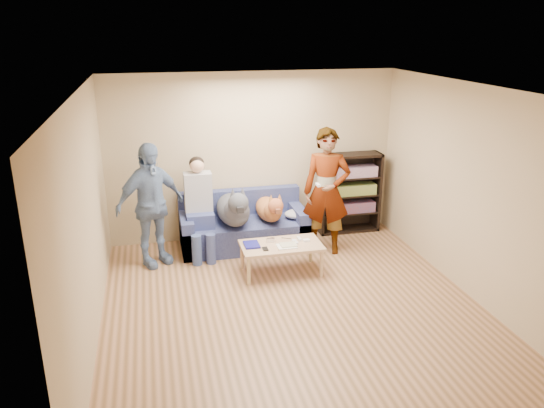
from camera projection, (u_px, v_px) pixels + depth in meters
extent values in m
plane|color=brown|center=(295.00, 310.00, 6.35)|extent=(5.00, 5.00, 0.00)
plane|color=white|center=(298.00, 90.00, 5.52)|extent=(5.00, 5.00, 0.00)
plane|color=tan|center=(253.00, 157.00, 8.24)|extent=(4.50, 0.00, 4.50)
plane|color=tan|center=(394.00, 325.00, 3.63)|extent=(4.50, 0.00, 4.50)
plane|color=tan|center=(86.00, 224.00, 5.45)|extent=(0.00, 5.00, 5.00)
plane|color=tan|center=(475.00, 194.00, 6.42)|extent=(0.00, 5.00, 5.00)
ellipsoid|color=#A5A5AA|center=(296.00, 214.00, 8.13)|extent=(0.36, 0.31, 0.13)
imported|color=gray|center=(326.00, 192.00, 7.73)|extent=(0.80, 0.66, 1.87)
imported|color=#7A9FC4|center=(150.00, 205.00, 7.32)|extent=(1.11, 0.88, 1.76)
cube|color=white|center=(318.00, 185.00, 7.45)|extent=(0.04, 0.13, 0.03)
cube|color=navy|center=(252.00, 245.00, 7.15)|extent=(0.20, 0.26, 0.03)
cube|color=white|center=(287.00, 246.00, 7.11)|extent=(0.26, 0.20, 0.02)
cube|color=beige|center=(288.00, 245.00, 7.13)|extent=(0.22, 0.17, 0.01)
cube|color=silver|center=(271.00, 240.00, 7.27)|extent=(0.11, 0.06, 0.05)
cube|color=white|center=(299.00, 239.00, 7.34)|extent=(0.04, 0.13, 0.03)
cube|color=white|center=(306.00, 240.00, 7.28)|extent=(0.09, 0.06, 0.03)
cylinder|color=white|center=(296.00, 243.00, 7.21)|extent=(0.07, 0.07, 0.02)
cylinder|color=white|center=(294.00, 241.00, 7.28)|extent=(0.07, 0.07, 0.02)
cylinder|color=orange|center=(283.00, 249.00, 7.04)|extent=(0.13, 0.06, 0.01)
cylinder|color=black|center=(286.00, 238.00, 7.38)|extent=(0.13, 0.08, 0.01)
cube|color=black|center=(265.00, 249.00, 7.02)|extent=(0.07, 0.12, 0.02)
cube|color=#515B93|center=(244.00, 233.00, 8.12)|extent=(1.90, 0.85, 0.42)
cube|color=#515B93|center=(239.00, 201.00, 8.30)|extent=(1.90, 0.18, 0.40)
cube|color=#515B93|center=(187.00, 233.00, 7.91)|extent=(0.18, 0.85, 0.58)
cube|color=#515B93|center=(298.00, 224.00, 8.28)|extent=(0.18, 0.85, 0.58)
cube|color=#3B4583|center=(200.00, 219.00, 7.80)|extent=(0.40, 0.38, 0.22)
cylinder|color=#3F558B|center=(197.00, 251.00, 7.50)|extent=(0.14, 0.14, 0.47)
cylinder|color=#3F4B8B|center=(211.00, 250.00, 7.54)|extent=(0.14, 0.14, 0.47)
cube|color=#AAA9AE|center=(198.00, 192.00, 7.77)|extent=(0.40, 0.24, 0.58)
sphere|color=#E3AD88|center=(197.00, 165.00, 7.64)|extent=(0.21, 0.21, 0.21)
ellipsoid|color=black|center=(197.00, 163.00, 7.66)|extent=(0.22, 0.22, 0.19)
ellipsoid|color=#494B53|center=(233.00, 209.00, 7.91)|extent=(0.48, 1.00, 0.42)
sphere|color=#51525C|center=(236.00, 210.00, 7.58)|extent=(0.36, 0.36, 0.36)
sphere|color=#4B4F55|center=(238.00, 203.00, 7.37)|extent=(0.29, 0.29, 0.29)
cube|color=black|center=(240.00, 209.00, 7.27)|extent=(0.09, 0.14, 0.08)
cone|color=#464950|center=(233.00, 193.00, 7.33)|extent=(0.09, 0.09, 0.14)
cone|color=#484951|center=(243.00, 192.00, 7.36)|extent=(0.09, 0.09, 0.14)
cylinder|color=#4E5259|center=(229.00, 203.00, 8.32)|extent=(0.06, 0.33, 0.19)
ellipsoid|color=#C27A3B|center=(269.00, 209.00, 8.07)|extent=(0.37, 0.77, 0.32)
sphere|color=#BE6B3A|center=(273.00, 211.00, 7.77)|extent=(0.28, 0.28, 0.28)
sphere|color=#AF5E35|center=(276.00, 206.00, 7.58)|extent=(0.23, 0.23, 0.23)
cube|color=brown|center=(278.00, 211.00, 7.48)|extent=(0.07, 0.11, 0.06)
cone|color=#BA7438|center=(271.00, 198.00, 7.55)|extent=(0.07, 0.07, 0.11)
cone|color=#AE6235|center=(280.00, 197.00, 7.58)|extent=(0.07, 0.07, 0.11)
cylinder|color=#BC7C39|center=(263.00, 203.00, 8.44)|extent=(0.04, 0.25, 0.15)
cube|color=tan|center=(281.00, 246.00, 7.20)|extent=(1.10, 0.60, 0.04)
cylinder|color=tan|center=(249.00, 271.00, 6.93)|extent=(0.05, 0.05, 0.38)
cylinder|color=tan|center=(322.00, 264.00, 7.14)|extent=(0.05, 0.05, 0.38)
cylinder|color=tan|center=(242.00, 256.00, 7.39)|extent=(0.05, 0.05, 0.38)
cylinder|color=tan|center=(311.00, 249.00, 7.60)|extent=(0.05, 0.05, 0.38)
cube|color=black|center=(321.00, 195.00, 8.51)|extent=(0.04, 0.34, 1.30)
cube|color=black|center=(377.00, 191.00, 8.72)|extent=(0.04, 0.34, 1.30)
cube|color=black|center=(351.00, 155.00, 8.41)|extent=(1.00, 0.34, 0.04)
cube|color=black|center=(347.00, 229.00, 8.82)|extent=(1.00, 0.34, 0.04)
cube|color=black|center=(346.00, 190.00, 8.76)|extent=(1.00, 0.02, 1.30)
cube|color=black|center=(348.00, 212.00, 8.72)|extent=(0.94, 0.32, 0.03)
cube|color=black|center=(349.00, 195.00, 8.62)|extent=(0.94, 0.32, 0.02)
cube|color=black|center=(350.00, 177.00, 8.53)|extent=(0.94, 0.32, 0.02)
cube|color=#B23333|center=(349.00, 207.00, 8.67)|extent=(0.84, 0.24, 0.17)
cube|color=gold|center=(350.00, 189.00, 8.57)|extent=(0.84, 0.24, 0.17)
cube|color=#994C99|center=(351.00, 171.00, 8.48)|extent=(0.84, 0.24, 0.17)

